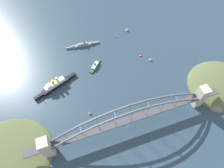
% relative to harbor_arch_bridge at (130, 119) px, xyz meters
% --- Properties ---
extents(ground_plane, '(1400.00, 1400.00, 0.00)m').
position_rel_harbor_arch_bridge_xyz_m(ground_plane, '(-0.00, -0.00, -25.69)').
color(ground_plane, '#283D4C').
extents(harbor_arch_bridge, '(305.32, 14.93, 61.86)m').
position_rel_harbor_arch_bridge_xyz_m(harbor_arch_bridge, '(0.00, 0.00, 0.00)').
color(harbor_arch_bridge, '#BCB29E').
rests_on(harbor_arch_bridge, ground).
extents(headland_west_shore, '(135.61, 120.88, 16.17)m').
position_rel_harbor_arch_bridge_xyz_m(headland_west_shore, '(-186.26, 10.68, -25.69)').
color(headland_west_shore, '#515B38').
rests_on(headland_west_shore, ground).
extents(headland_east_shore, '(119.44, 111.06, 31.68)m').
position_rel_harbor_arch_bridge_xyz_m(headland_east_shore, '(184.05, 14.77, -25.69)').
color(headland_east_shore, '#515B38').
rests_on(headland_east_shore, ground).
extents(ocean_liner, '(80.38, 37.36, 21.52)m').
position_rel_harbor_arch_bridge_xyz_m(ocean_liner, '(-95.05, 110.92, -19.56)').
color(ocean_liner, black).
rests_on(ocean_liner, ground).
extents(naval_cruiser, '(70.12, 8.49, 17.54)m').
position_rel_harbor_arch_bridge_xyz_m(naval_cruiser, '(-23.91, 195.38, -22.57)').
color(naval_cruiser, gray).
rests_on(naval_cruiser, ground).
extents(harbor_ferry_steamer, '(29.06, 30.22, 8.24)m').
position_rel_harbor_arch_bridge_xyz_m(harbor_ferry_steamer, '(-15.70, 132.58, -23.14)').
color(harbor_ferry_steamer, '#23512D').
rests_on(harbor_ferry_steamer, ground).
extents(small_boat_0, '(10.39, 6.50, 10.90)m').
position_rel_harbor_arch_bridge_xyz_m(small_boat_0, '(81.22, 209.22, -20.65)').
color(small_boat_0, '#234C8C').
rests_on(small_boat_0, ground).
extents(small_boat_1, '(7.98, 6.27, 8.57)m').
position_rel_harbor_arch_bridge_xyz_m(small_boat_1, '(92.75, 112.46, -21.75)').
color(small_boat_1, '#B2231E').
rests_on(small_boat_1, ground).
extents(small_boat_2, '(5.66, 7.21, 8.21)m').
position_rel_harbor_arch_bridge_xyz_m(small_boat_2, '(-52.69, 40.32, -21.79)').
color(small_boat_2, '#234C8C').
rests_on(small_boat_2, ground).
extents(small_boat_3, '(5.97, 7.31, 2.02)m').
position_rel_harbor_arch_bridge_xyz_m(small_boat_3, '(52.27, 198.82, -24.97)').
color(small_boat_3, '#234C8C').
rests_on(small_boat_3, ground).
extents(small_boat_4, '(7.91, 1.92, 2.22)m').
position_rel_harbor_arch_bridge_xyz_m(small_boat_4, '(78.30, 128.81, -24.86)').
color(small_boat_4, '#B2231E').
rests_on(small_boat_4, ground).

